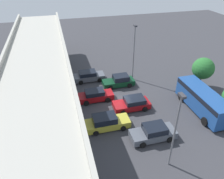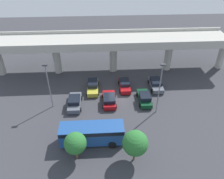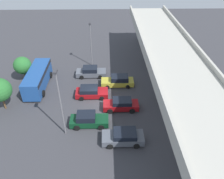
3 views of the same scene
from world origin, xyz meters
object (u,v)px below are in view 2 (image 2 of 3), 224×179
(parked_car_5, at_px, (156,84))
(parked_car_2, at_px, (109,99))
(parked_car_4, at_px, (144,98))
(parked_car_3, at_px, (125,85))
(shuttle_bus, at_px, (92,133))
(parked_car_0, at_px, (75,102))
(lamp_post_near_aisle, at_px, (48,83))
(tree_front_centre, at_px, (135,143))
(parked_car_1, at_px, (93,86))
(tree_front_left, at_px, (75,143))
(lamp_post_mid_lot, at_px, (160,86))

(parked_car_5, bearing_deg, parked_car_2, -65.01)
(parked_car_4, bearing_deg, parked_car_5, -34.88)
(parked_car_3, bearing_deg, shuttle_bus, -24.71)
(parked_car_0, height_order, lamp_post_near_aisle, lamp_post_near_aisle)
(shuttle_bus, bearing_deg, parked_car_0, -69.16)
(parked_car_4, height_order, tree_front_centre, tree_front_centre)
(shuttle_bus, distance_m, tree_front_centre, 6.10)
(parked_car_2, relative_size, lamp_post_near_aisle, 0.59)
(parked_car_1, xyz_separation_m, tree_front_left, (-1.76, -14.42, 1.88))
(parked_car_1, relative_size, tree_front_centre, 1.09)
(parked_car_0, xyz_separation_m, tree_front_left, (1.07, -10.17, 1.90))
(parked_car_4, distance_m, tree_front_left, 14.73)
(parked_car_1, distance_m, lamp_post_near_aisle, 8.47)
(tree_front_left, distance_m, tree_front_centre, 6.90)
(parked_car_0, height_order, parked_car_4, parked_car_4)
(parked_car_0, relative_size, parked_car_3, 1.04)
(parked_car_4, distance_m, tree_front_centre, 11.83)
(parked_car_5, distance_m, tree_front_centre, 16.45)
(parked_car_1, relative_size, lamp_post_mid_lot, 0.58)
(parked_car_4, height_order, lamp_post_near_aisle, lamp_post_near_aisle)
(parked_car_1, distance_m, parked_car_3, 5.60)
(parked_car_3, height_order, tree_front_centre, tree_front_centre)
(parked_car_5, height_order, tree_front_centre, tree_front_centre)
(lamp_post_near_aisle, bearing_deg, shuttle_bus, -50.05)
(tree_front_centre, bearing_deg, parked_car_0, 126.22)
(parked_car_2, relative_size, parked_car_4, 0.99)
(parked_car_4, xyz_separation_m, lamp_post_near_aisle, (-14.71, -0.33, 3.71))
(parked_car_0, bearing_deg, lamp_post_mid_lot, -100.08)
(parked_car_4, height_order, lamp_post_mid_lot, lamp_post_mid_lot)
(parked_car_3, bearing_deg, lamp_post_near_aisle, -69.80)
(lamp_post_mid_lot, bearing_deg, parked_car_1, 146.44)
(parked_car_0, bearing_deg, parked_car_1, -33.66)
(parked_car_1, distance_m, lamp_post_mid_lot, 12.44)
(lamp_post_mid_lot, xyz_separation_m, tree_front_centre, (-4.68, -8.59, -1.92))
(parked_car_5, bearing_deg, parked_car_0, -72.92)
(lamp_post_near_aisle, height_order, tree_front_left, lamp_post_near_aisle)
(parked_car_5, bearing_deg, parked_car_1, -89.73)
(parked_car_4, relative_size, tree_front_centre, 1.02)
(parked_car_4, xyz_separation_m, lamp_post_mid_lot, (1.38, -2.57, 4.09))
(parked_car_2, xyz_separation_m, parked_car_3, (2.92, 4.04, 0.03))
(parked_car_5, xyz_separation_m, lamp_post_mid_lot, (-1.39, -6.54, 4.13))
(parked_car_5, height_order, lamp_post_near_aisle, lamp_post_near_aisle)
(parked_car_1, xyz_separation_m, parked_car_2, (2.68, -3.91, -0.05))
(parked_car_5, bearing_deg, parked_car_4, -34.88)
(parked_car_5, xyz_separation_m, shuttle_bus, (-11.10, -11.93, 0.91))
(parked_car_1, distance_m, parked_car_5, 11.17)
(lamp_post_near_aisle, relative_size, tree_front_centre, 1.71)
(parked_car_2, xyz_separation_m, parked_car_4, (5.73, -0.01, 0.06))
(parked_car_3, height_order, tree_front_left, tree_front_left)
(parked_car_0, bearing_deg, parked_car_2, -86.46)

